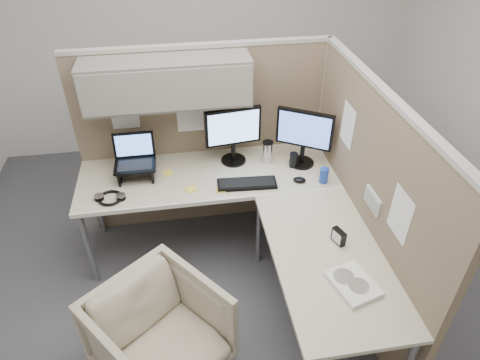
{
  "coord_description": "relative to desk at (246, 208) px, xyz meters",
  "views": [
    {
      "loc": [
        -0.3,
        -2.18,
        2.66
      ],
      "look_at": [
        0.1,
        0.25,
        0.85
      ],
      "focal_mm": 32.0,
      "sensor_mm": 36.0,
      "label": 1
    }
  ],
  "objects": [
    {
      "name": "ground",
      "position": [
        -0.12,
        -0.13,
        -0.69
      ],
      "size": [
        4.5,
        4.5,
        0.0
      ],
      "primitive_type": "plane",
      "color": "#424248",
      "rests_on": "ground"
    },
    {
      "name": "partition_back",
      "position": [
        -0.34,
        0.7,
        0.41
      ],
      "size": [
        2.0,
        0.36,
        1.63
      ],
      "color": "#836D55",
      "rests_on": "ground"
    },
    {
      "name": "partition_right",
      "position": [
        0.78,
        -0.19,
        0.13
      ],
      "size": [
        0.07,
        2.03,
        1.63
      ],
      "color": "#836D55",
      "rests_on": "ground"
    },
    {
      "name": "desk",
      "position": [
        0.0,
        0.0,
        0.0
      ],
      "size": [
        2.0,
        1.98,
        0.73
      ],
      "color": "beige",
      "rests_on": "ground"
    },
    {
      "name": "office_chair",
      "position": [
        -0.66,
        -0.69,
        -0.33
      ],
      "size": [
        0.95,
        0.94,
        0.72
      ],
      "primitive_type": "imported",
      "rotation": [
        0.0,
        0.0,
        0.67
      ],
      "color": "#BBAE94",
      "rests_on": "ground"
    },
    {
      "name": "monitor_left",
      "position": [
        -0.01,
        0.55,
        0.32
      ],
      "size": [
        0.44,
        0.2,
        0.47
      ],
      "rotation": [
        0.0,
        0.0,
        0.12
      ],
      "color": "black",
      "rests_on": "desk"
    },
    {
      "name": "monitor_right",
      "position": [
        0.52,
        0.43,
        0.32
      ],
      "size": [
        0.39,
        0.26,
        0.47
      ],
      "rotation": [
        0.0,
        0.0,
        -0.54
      ],
      "color": "black",
      "rests_on": "desk"
    },
    {
      "name": "laptop_station",
      "position": [
        -0.77,
        0.47,
        0.17
      ],
      "size": [
        0.31,
        0.26,
        0.32
      ],
      "color": "black",
      "rests_on": "desk"
    },
    {
      "name": "keyboard",
      "position": [
        0.04,
        0.21,
        0.05
      ],
      "size": [
        0.45,
        0.18,
        0.02
      ],
      "primitive_type": "cube",
      "rotation": [
        0.0,
        0.0,
        -0.06
      ],
      "color": "black",
      "rests_on": "desk"
    },
    {
      "name": "mouse",
      "position": [
        0.44,
        0.19,
        0.06
      ],
      "size": [
        0.11,
        0.09,
        0.04
      ],
      "primitive_type": "ellipsoid",
      "rotation": [
        0.0,
        0.0,
        -0.29
      ],
      "color": "black",
      "rests_on": "desk"
    },
    {
      "name": "travel_mug",
      "position": [
        0.26,
        0.51,
        0.13
      ],
      "size": [
        0.09,
        0.09,
        0.18
      ],
      "color": "silver",
      "rests_on": "desk"
    },
    {
      "name": "soda_can_green",
      "position": [
        0.62,
        0.16,
        0.1
      ],
      "size": [
        0.07,
        0.07,
        0.12
      ],
      "primitive_type": "cylinder",
      "color": "#1E3FA5",
      "rests_on": "desk"
    },
    {
      "name": "soda_can_silver",
      "position": [
        0.45,
        0.4,
        0.1
      ],
      "size": [
        0.07,
        0.07,
        0.12
      ],
      "primitive_type": "cylinder",
      "color": "black",
      "rests_on": "desk"
    },
    {
      "name": "sticky_note_a",
      "position": [
        -0.38,
        0.23,
        0.05
      ],
      "size": [
        0.1,
        0.1,
        0.01
      ],
      "primitive_type": "cube",
      "rotation": [
        0.0,
        0.0,
        0.35
      ],
      "color": "yellow",
      "rests_on": "desk"
    },
    {
      "name": "sticky_note_b",
      "position": [
        -0.15,
        0.19,
        0.05
      ],
      "size": [
        0.1,
        0.1,
        0.01
      ],
      "primitive_type": "cube",
      "rotation": [
        0.0,
        0.0,
        -0.37
      ],
      "color": "yellow",
      "rests_on": "desk"
    },
    {
      "name": "sticky_note_c",
      "position": [
        -0.54,
        0.46,
        0.05
      ],
      "size": [
        0.09,
        0.09,
        0.01
      ],
      "primitive_type": "cube",
      "rotation": [
        0.0,
        0.0,
        0.28
      ],
      "color": "yellow",
      "rests_on": "desk"
    },
    {
      "name": "headphones",
      "position": [
        -0.96,
        0.2,
        0.06
      ],
      "size": [
        0.22,
        0.2,
        0.03
      ],
      "rotation": [
        0.0,
        0.0,
        -0.13
      ],
      "color": "black",
      "rests_on": "desk"
    },
    {
      "name": "paper_stack",
      "position": [
        0.47,
        -0.82,
        0.06
      ],
      "size": [
        0.29,
        0.33,
        0.03
      ],
      "rotation": [
        0.0,
        0.0,
        0.28
      ],
      "color": "white",
      "rests_on": "desk"
    },
    {
      "name": "desk_clock",
      "position": [
        0.51,
        -0.48,
        0.09
      ],
      "size": [
        0.07,
        0.11,
        0.1
      ],
      "rotation": [
        0.0,
        0.0,
        -1.22
      ],
      "color": "black",
      "rests_on": "desk"
    }
  ]
}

